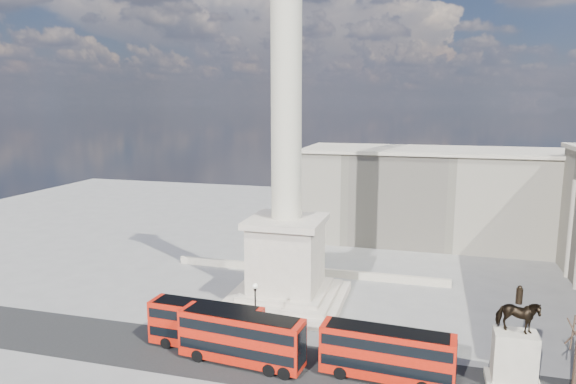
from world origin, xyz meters
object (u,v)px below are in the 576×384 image
Objects in this scene: equestrian_statue at (515,351)px; pedestrian_standing at (516,368)px; pedestrian_walking at (491,365)px; red_bus_b at (242,338)px; nelsons_column at (286,201)px; red_bus_a at (207,326)px; pedestrian_crossing at (338,334)px; red_bus_c at (387,354)px; victorian_lamp at (255,307)px.

pedestrian_standing is (0.45, 1.39, -2.29)m from equestrian_statue.
equestrian_statue is at bearing -36.20° from pedestrian_walking.
red_bus_b reaches higher than pedestrian_walking.
red_bus_a is at bearing -107.45° from nelsons_column.
red_bus_b is 6.52× the size of pedestrian_standing.
pedestrian_crossing is (-14.68, 2.75, 0.01)m from pedestrian_walking.
nelsons_column is 22.76m from red_bus_c.
victorian_lamp is at bearing 39.67° from red_bus_a.
equestrian_statue is 17.02m from pedestrian_crossing.
equestrian_statue is 3.35m from pedestrian_walking.
red_bus_c is 7.63× the size of pedestrian_crossing.
nelsons_column is 5.42× the size of equestrian_statue.
pedestrian_standing is 1.22× the size of pedestrian_crossing.
victorian_lamp is 3.29× the size of pedestrian_standing.
pedestrian_crossing is (-16.27, 4.36, -2.46)m from equestrian_statue.
red_bus_b reaches higher than pedestrian_crossing.
red_bus_b is 25.11m from pedestrian_standing.
equestrian_statue is at bearing 14.95° from red_bus_c.
pedestrian_standing is (24.76, -11.50, -11.96)m from nelsons_column.
red_bus_c reaches higher than pedestrian_crossing.
nelsons_column is at bearing 75.65° from red_bus_a.
pedestrian_standing reaches higher than pedestrian_crossing.
nelsons_column is 14.27m from victorian_lamp.
red_bus_a is 17.99m from red_bus_c.
pedestrian_standing is at bearing 2.99° from pedestrian_walking.
pedestrian_crossing is (-5.53, 6.48, -1.73)m from red_bus_c.
nelsons_column reaches higher than red_bus_c.
victorian_lamp is at bearing -28.94° from pedestrian_standing.
pedestrian_standing is at bearing -24.91° from nelsons_column.
pedestrian_walking is at bearing 26.01° from red_bus_c.
red_bus_b is (0.05, -15.68, -10.32)m from nelsons_column.
red_bus_b is at bearing -17.91° from pedestrian_standing.
red_bus_a reaches higher than pedestrian_standing.
nelsons_column is 17.94m from red_bus_a.
equestrian_statue is (28.69, 1.04, 0.74)m from red_bus_a.
nelsons_column reaches higher than red_bus_b.
pedestrian_crossing is (-16.71, 2.97, -0.17)m from pedestrian_standing.
red_bus_a reaches higher than pedestrian_walking.
red_bus_a is (-4.38, -13.94, -10.41)m from nelsons_column.
pedestrian_standing is (24.70, 4.18, -1.65)m from red_bus_b.
nelsons_column reaches higher than victorian_lamp.
pedestrian_crossing is (8.31, 2.35, -2.91)m from victorian_lamp.
nelsons_column is 29.17m from equestrian_statue.
victorian_lamp reaches higher than red_bus_b.
equestrian_statue reaches higher than victorian_lamp.
red_bus_c is 11.82m from pedestrian_standing.
victorian_lamp is at bearing 66.83° from pedestrian_crossing.
red_bus_a is 27.29m from pedestrian_walking.
pedestrian_crossing is at bearing 47.41° from red_bus_b.
red_bus_c is 7.68× the size of pedestrian_walking.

